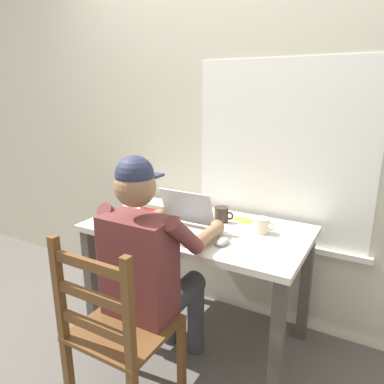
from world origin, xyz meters
The scene contains 12 objects.
ground_plane centered at (0.00, 0.00, 0.00)m, with size 8.00×8.00×0.00m, color #56514C.
back_wall centered at (0.01, 0.43, 1.29)m, with size 6.00×0.08×2.60m.
desk centered at (0.00, 0.00, 0.64)m, with size 1.29×0.71×0.75m.
seated_person centered at (-0.03, -0.43, 0.69)m, with size 0.50×0.60×1.25m.
wooden_chair centered at (-0.03, -0.71, 0.47)m, with size 0.42×0.42×0.95m.
laptop centered at (-0.05, -0.13, 0.80)m, with size 0.33×0.31×0.22m.
computer_mouse centered at (0.24, -0.17, 0.77)m, with size 0.06×0.10×0.03m, color #ADAFB2.
coffee_mug_white centered at (0.37, 0.08, 0.80)m, with size 0.12×0.08×0.09m.
coffee_mug_dark centered at (0.10, 0.12, 0.80)m, with size 0.12×0.08×0.10m.
book_stack_main centered at (-0.32, 0.06, 0.79)m, with size 0.21×0.17×0.08m.
paper_pile_near_laptop centered at (0.21, 0.03, 0.76)m, with size 0.18×0.19×0.01m, color white.
landscape_photo_print centered at (0.21, 0.22, 0.75)m, with size 0.13×0.09×0.00m, color gold.
Camera 1 is at (0.95, -1.75, 1.52)m, focal length 33.42 mm.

